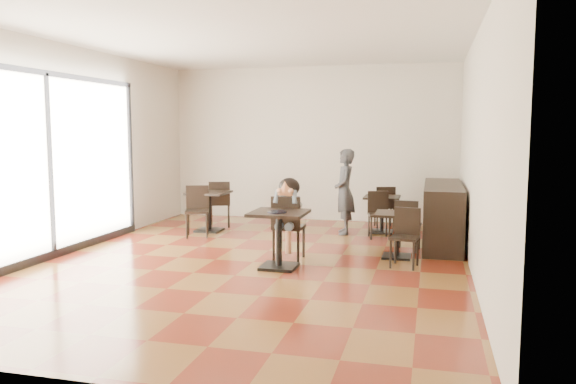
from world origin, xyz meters
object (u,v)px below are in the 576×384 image
(adult_patron, at_px, (345,192))
(cafe_table_back, at_px, (382,214))
(chair_left_a, at_px, (220,204))
(cafe_table_mid, at_px, (397,235))
(child, at_px, (289,219))
(chair_back_b, at_px, (379,215))
(chair_back_a, at_px, (384,207))
(chair_left_b, at_px, (197,212))
(child_table, at_px, (279,240))
(chair_mid_a, at_px, (408,225))
(cafe_table_left, at_px, (209,211))
(chair_mid_b, at_px, (405,238))
(child_chair, at_px, (289,227))

(adult_patron, height_order, cafe_table_back, adult_patron)
(chair_left_a, bearing_deg, cafe_table_mid, 131.47)
(child, height_order, chair_back_b, child)
(adult_patron, xyz_separation_m, cafe_table_mid, (1.04, -1.71, -0.44))
(cafe_table_mid, relative_size, chair_back_b, 0.83)
(chair_back_b, bearing_deg, chair_back_a, 76.51)
(cafe_table_back, height_order, chair_left_b, chair_left_b)
(cafe_table_mid, bearing_deg, cafe_table_back, 101.07)
(child, xyz_separation_m, cafe_table_mid, (1.53, 0.49, -0.26))
(chair_left_b, bearing_deg, chair_back_a, 8.98)
(child_table, height_order, chair_mid_a, chair_mid_a)
(chair_left_b, xyz_separation_m, chair_back_a, (3.14, 1.76, -0.04))
(child_table, height_order, chair_left_a, chair_left_a)
(chair_left_b, bearing_deg, cafe_table_left, 69.68)
(adult_patron, distance_m, chair_mid_b, 2.57)
(cafe_table_left, height_order, chair_mid_a, chair_mid_a)
(cafe_table_left, relative_size, chair_back_a, 0.92)
(cafe_table_mid, distance_m, cafe_table_left, 3.78)
(chair_mid_b, distance_m, chair_left_a, 4.41)
(child_table, distance_m, cafe_table_mid, 1.85)
(cafe_table_left, relative_size, chair_mid_a, 0.92)
(adult_patron, distance_m, chair_mid_a, 1.69)
(adult_patron, xyz_separation_m, cafe_table_left, (-2.49, -0.36, -0.40))
(cafe_table_back, height_order, chair_mid_b, chair_mid_b)
(chair_left_b, distance_m, chair_back_b, 3.21)
(adult_patron, relative_size, chair_back_a, 1.90)
(cafe_table_mid, distance_m, chair_mid_a, 0.57)
(child_chair, relative_size, chair_mid_a, 1.17)
(cafe_table_back, relative_size, chair_left_a, 0.75)
(adult_patron, distance_m, chair_back_a, 1.13)
(chair_mid_a, bearing_deg, child_table, 52.68)
(adult_patron, height_order, chair_back_a, adult_patron)
(cafe_table_back, height_order, chair_mid_a, chair_mid_a)
(chair_left_b, bearing_deg, child_table, -62.84)
(cafe_table_back, xyz_separation_m, chair_mid_b, (0.53, -2.56, 0.07))
(child_table, height_order, cafe_table_left, child_table)
(chair_mid_b, bearing_deg, child, -173.01)
(chair_back_b, bearing_deg, child_table, -127.88)
(cafe_table_mid, height_order, chair_left_b, chair_left_b)
(child_chair, distance_m, chair_back_a, 3.26)
(child, relative_size, chair_left_b, 1.33)
(chair_back_a, distance_m, chair_back_b, 1.10)
(adult_patron, bearing_deg, chair_left_b, -83.37)
(adult_patron, relative_size, chair_back_b, 1.90)
(chair_left_b, bearing_deg, chair_mid_b, -40.45)
(chair_left_a, distance_m, chair_back_b, 3.17)
(chair_back_b, bearing_deg, chair_mid_a, -73.24)
(chair_mid_a, height_order, chair_mid_b, same)
(adult_patron, height_order, chair_left_a, adult_patron)
(child_table, bearing_deg, chair_back_a, 72.52)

